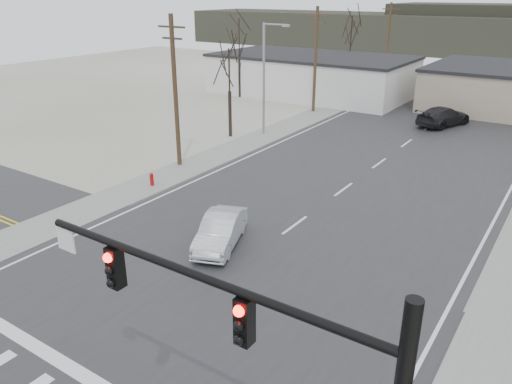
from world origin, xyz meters
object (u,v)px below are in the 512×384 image
(traffic_signal_mast, at_px, (294,384))
(fire_hydrant, at_px, (152,179))
(sedan_crossing, at_px, (220,231))
(car_far_a, at_px, (443,116))
(car_far_b, at_px, (421,79))

(traffic_signal_mast, distance_m, fire_hydrant, 23.39)
(fire_hydrant, distance_m, sedan_crossing, 9.18)
(fire_hydrant, bearing_deg, car_far_a, 66.40)
(car_far_a, distance_m, car_far_b, 21.00)
(car_far_a, height_order, car_far_b, car_far_a)
(sedan_crossing, distance_m, car_far_b, 48.90)
(sedan_crossing, xyz_separation_m, car_far_b, (-5.08, 48.64, 0.02))
(fire_hydrant, xyz_separation_m, car_far_b, (3.25, 44.80, 0.36))
(car_far_a, bearing_deg, traffic_signal_mast, 120.15)
(fire_hydrant, height_order, car_far_b, car_far_b)
(sedan_crossing, distance_m, car_far_a, 29.27)
(fire_hydrant, height_order, sedan_crossing, sedan_crossing)
(traffic_signal_mast, xyz_separation_m, car_far_b, (-14.84, 59.00, -3.86))
(sedan_crossing, xyz_separation_m, car_far_a, (2.73, 29.15, 0.09))
(car_far_a, bearing_deg, fire_hydrant, 86.45)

